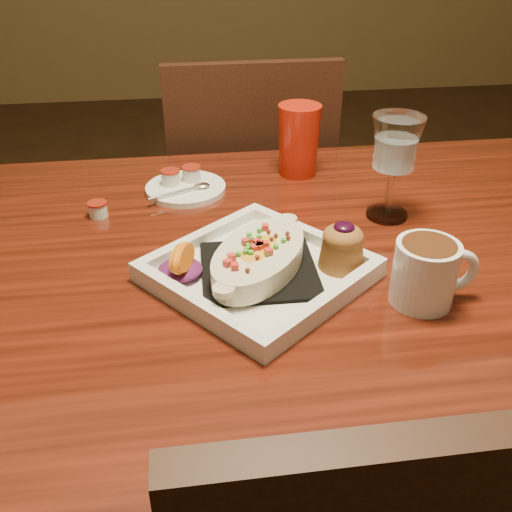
{
  "coord_description": "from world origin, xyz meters",
  "views": [
    {
      "loc": [
        -0.17,
        -0.74,
        1.22
      ],
      "look_at": [
        -0.07,
        -0.02,
        0.77
      ],
      "focal_mm": 40.0,
      "sensor_mm": 36.0,
      "label": 1
    }
  ],
  "objects": [
    {
      "name": "table",
      "position": [
        0.0,
        0.0,
        0.65
      ],
      "size": [
        1.5,
        0.9,
        0.75
      ],
      "color": "maroon",
      "rests_on": "floor"
    },
    {
      "name": "chair_far",
      "position": [
        -0.0,
        0.63,
        0.51
      ],
      "size": [
        0.42,
        0.42,
        0.93
      ],
      "rotation": [
        0.0,
        0.0,
        3.14
      ],
      "color": "black",
      "rests_on": "floor"
    },
    {
      "name": "plate",
      "position": [
        -0.06,
        -0.05,
        0.78
      ],
      "size": [
        0.37,
        0.37,
        0.08
      ],
      "rotation": [
        0.0,
        0.0,
        0.68
      ],
      "color": "white",
      "rests_on": "table"
    },
    {
      "name": "coffee_mug",
      "position": [
        0.15,
        -0.14,
        0.8
      ],
      "size": [
        0.12,
        0.09,
        0.09
      ],
      "rotation": [
        0.0,
        0.0,
        0.01
      ],
      "color": "white",
      "rests_on": "table"
    },
    {
      "name": "goblet",
      "position": [
        0.18,
        0.11,
        0.88
      ],
      "size": [
        0.09,
        0.09,
        0.18
      ],
      "color": "silver",
      "rests_on": "table"
    },
    {
      "name": "saucer",
      "position": [
        -0.17,
        0.27,
        0.76
      ],
      "size": [
        0.15,
        0.15,
        0.1
      ],
      "color": "white",
      "rests_on": "table"
    },
    {
      "name": "creamer_loose",
      "position": [
        -0.32,
        0.18,
        0.76
      ],
      "size": [
        0.03,
        0.03,
        0.03
      ],
      "color": "silver",
      "rests_on": "table"
    },
    {
      "name": "red_tumbler",
      "position": [
        0.06,
        0.32,
        0.82
      ],
      "size": [
        0.08,
        0.08,
        0.14
      ],
      "primitive_type": "cone",
      "color": "red",
      "rests_on": "table"
    }
  ]
}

